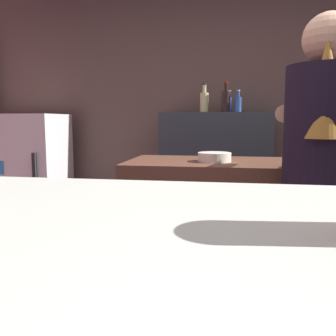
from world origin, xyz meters
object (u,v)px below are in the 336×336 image
object	(u,v)px
bottle_olive_oil	(238,104)
bottle_hot_sauce	(229,104)
mixing_bowl	(214,157)
bottle_vinegar	(204,101)
bartender	(322,174)
mini_fridge	(27,180)
bottle_soy	(226,101)

from	to	relation	value
bottle_olive_oil	bottle_hot_sauce	bearing A→B (deg)	131.63
mixing_bowl	bottle_vinegar	bearing A→B (deg)	96.83
bartender	bottle_olive_oil	xyz separation A→B (m)	(-0.34, 1.64, 0.38)
mini_fridge	bottle_soy	bearing A→B (deg)	4.81
bartender	bottle_vinegar	distance (m)	1.81
bottle_olive_oil	bottle_vinegar	bearing A→B (deg)	177.81
mini_fridge	bartender	distance (m)	2.75
bottle_olive_oil	bottle_hot_sauce	size ratio (longest dim) A/B	0.96
bartender	bottle_vinegar	size ratio (longest dim) A/B	6.38
bottle_vinegar	bottle_hot_sauce	bearing A→B (deg)	19.44
bottle_olive_oil	bottle_hot_sauce	world-z (taller)	bottle_hot_sauce
bartender	bottle_soy	size ratio (longest dim) A/B	6.11
mini_fridge	bottle_soy	world-z (taller)	bottle_soy
bottle_hot_sauce	mixing_bowl	bearing A→B (deg)	-93.12
mixing_bowl	bottle_olive_oil	world-z (taller)	bottle_olive_oil
mini_fridge	mixing_bowl	distance (m)	2.13
mini_fridge	bottle_vinegar	bearing A→B (deg)	5.67
bottle_olive_oil	bottle_hot_sauce	xyz separation A→B (m)	(-0.08, 0.09, 0.00)
bottle_vinegar	bottle_hot_sauce	distance (m)	0.23
bartender	bottle_vinegar	world-z (taller)	bartender
mini_fridge	bottle_vinegar	xyz separation A→B (m)	(1.66, 0.16, 0.73)
bartender	mini_fridge	bearing A→B (deg)	71.27
bottle_soy	mini_fridge	bearing A→B (deg)	-175.19
mini_fridge	bartender	xyz separation A→B (m)	(2.30, -1.49, 0.32)
bottle_soy	mixing_bowl	bearing A→B (deg)	-92.01
bartender	bottle_olive_oil	world-z (taller)	bartender
mini_fridge	bottle_hot_sauce	distance (m)	2.02
mixing_bowl	bartender	bearing A→B (deg)	-40.58
bottle_vinegar	bottle_olive_oil	distance (m)	0.30
bottle_hot_sauce	bottle_olive_oil	bearing A→B (deg)	-48.37
mixing_bowl	bottle_soy	distance (m)	1.28
bottle_hot_sauce	bottle_vinegar	bearing A→B (deg)	-160.56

